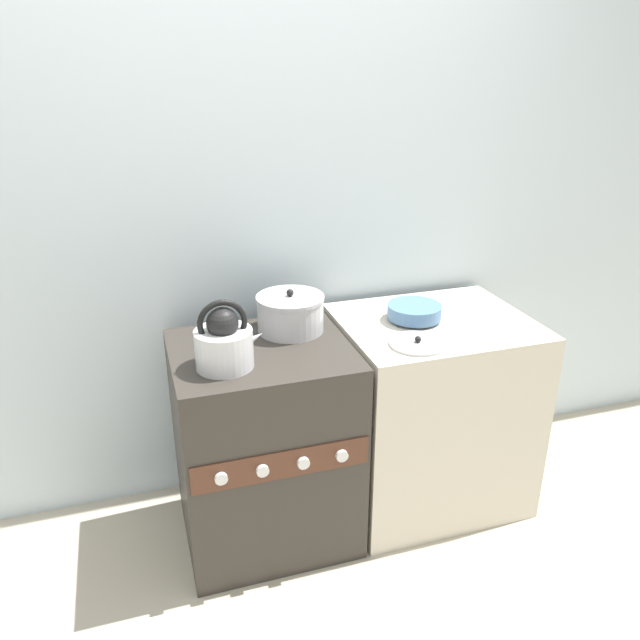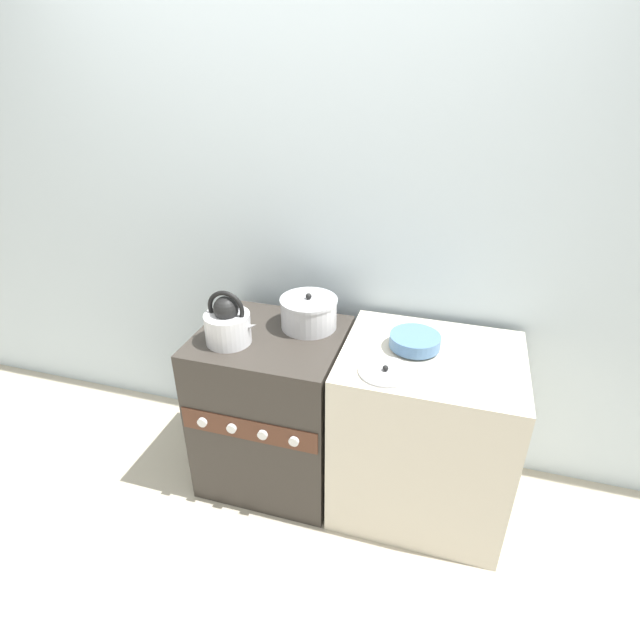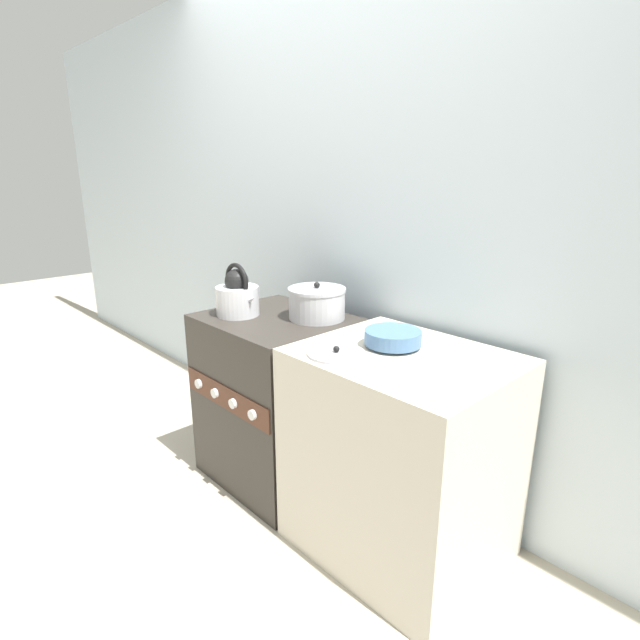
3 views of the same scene
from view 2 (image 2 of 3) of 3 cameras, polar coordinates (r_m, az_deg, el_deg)
name	(u,v)px [view 2 (image 2 of 3)]	position (r m, az deg, el deg)	size (l,w,h in m)	color
ground_plane	(255,512)	(2.60, -7.38, -20.89)	(12.00, 12.00, 0.00)	#B2A893
wall_back	(297,218)	(2.45, -2.67, 11.60)	(7.00, 0.06, 2.50)	silver
stove	(273,408)	(2.50, -5.36, -9.94)	(0.66, 0.60, 0.83)	#332D28
counter	(423,432)	(2.40, 11.73, -12.39)	(0.76, 0.63, 0.83)	beige
kettle	(228,323)	(2.20, -10.48, -0.37)	(0.25, 0.20, 0.25)	silver
cooking_pot	(309,313)	(2.29, -1.29, 0.83)	(0.26, 0.26, 0.17)	#B2B2B7
enamel_bowl	(415,341)	(2.16, 10.78, -2.37)	(0.22, 0.22, 0.07)	#4C729E
loose_pot_lid	(385,372)	(2.00, 7.46, -5.87)	(0.21, 0.21, 0.03)	#B2B2B7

